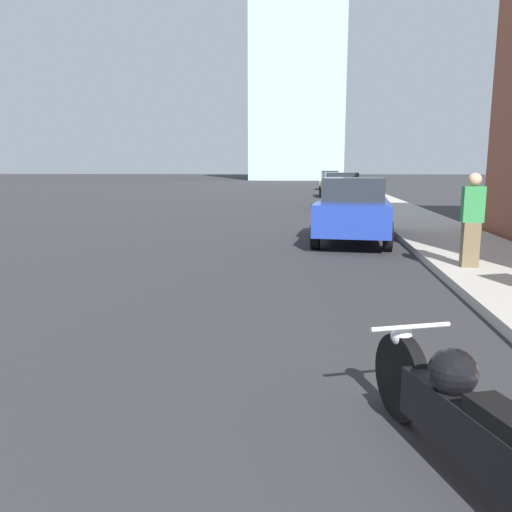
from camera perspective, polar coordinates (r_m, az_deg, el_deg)
The scene contains 7 objects.
sidewalk at distance 39.04m, azimuth 12.29°, elevation 7.00°, with size 2.55×240.00×0.15m.
motorcycle at distance 3.35m, azimuth 23.67°, elevation -17.30°, with size 1.03×2.32×0.78m.
parked_car_blue at distance 13.11m, azimuth 11.01°, elevation 5.22°, with size 2.12×4.22×1.67m.
parked_car_black at distance 24.57m, azimuth 9.64°, elevation 7.36°, with size 1.94×4.57×1.72m.
parked_car_yellow at distance 35.12m, azimuth 8.90°, elevation 8.08°, with size 2.00×4.30×1.68m.
parked_car_silver at distance 47.53m, azimuth 8.46°, elevation 8.55°, with size 2.01×4.08×1.76m.
pedestrian at distance 9.62m, azimuth 23.45°, elevation 3.87°, with size 0.36×0.23×1.67m.
Camera 1 is at (2.65, 1.15, 1.88)m, focal length 35.00 mm.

